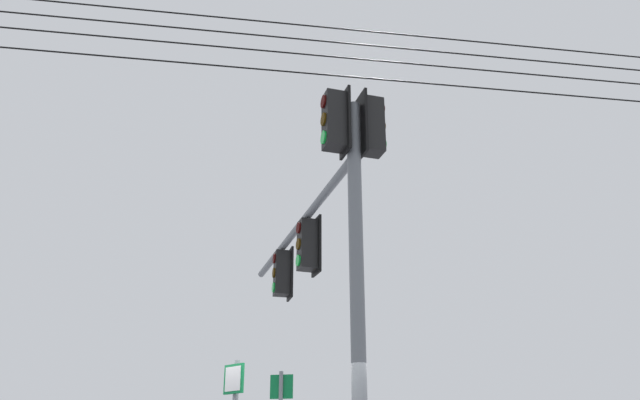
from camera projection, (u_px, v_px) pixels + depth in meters
signal_mast_assembly at (326, 235)px, 10.32m from camera, size 5.20×4.73×6.51m
overhead_wire_span at (282, 46)px, 9.93m from camera, size 18.57×15.39×0.94m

